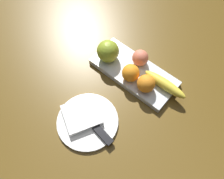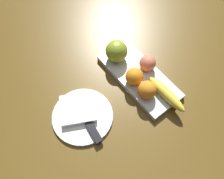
# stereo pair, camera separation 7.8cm
# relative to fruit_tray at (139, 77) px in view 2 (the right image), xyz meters

# --- Properties ---
(ground_plane) EXTENTS (2.40, 2.40, 0.00)m
(ground_plane) POSITION_rel_fruit_tray_xyz_m (0.01, 0.03, -0.01)
(ground_plane) COLOR brown
(fruit_tray) EXTENTS (0.33, 0.14, 0.02)m
(fruit_tray) POSITION_rel_fruit_tray_xyz_m (0.00, 0.00, 0.00)
(fruit_tray) COLOR silver
(fruit_tray) RESTS_ON ground_plane
(apple) EXTENTS (0.08, 0.08, 0.08)m
(apple) POSITION_rel_fruit_tray_xyz_m (0.11, 0.02, 0.05)
(apple) COLOR #8DA32A
(apple) RESTS_ON fruit_tray
(banana) EXTENTS (0.17, 0.04, 0.04)m
(banana) POSITION_rel_fruit_tray_xyz_m (-0.12, -0.01, 0.03)
(banana) COLOR yellow
(banana) RESTS_ON fruit_tray
(orange_near_apple) EXTENTS (0.06, 0.06, 0.06)m
(orange_near_apple) POSITION_rel_fruit_tray_xyz_m (-0.01, 0.03, 0.04)
(orange_near_apple) COLOR orange
(orange_near_apple) RESTS_ON fruit_tray
(orange_near_banana) EXTENTS (0.06, 0.06, 0.06)m
(orange_near_banana) POSITION_rel_fruit_tray_xyz_m (-0.07, 0.04, 0.04)
(orange_near_banana) COLOR orange
(orange_near_banana) RESTS_ON fruit_tray
(peach) EXTENTS (0.06, 0.06, 0.06)m
(peach) POSITION_rel_fruit_tray_xyz_m (0.00, -0.04, 0.04)
(peach) COLOR #DC7155
(peach) RESTS_ON fruit_tray
(dinner_plate) EXTENTS (0.21, 0.21, 0.01)m
(dinner_plate) POSITION_rel_fruit_tray_xyz_m (0.00, 0.25, -0.01)
(dinner_plate) COLOR white
(dinner_plate) RESTS_ON ground_plane
(folded_napkin) EXTENTS (0.15, 0.15, 0.02)m
(folded_napkin) POSITION_rel_fruit_tray_xyz_m (0.03, 0.25, 0.01)
(folded_napkin) COLOR white
(folded_napkin) RESTS_ON dinner_plate
(knife) EXTENTS (0.18, 0.05, 0.01)m
(knife) POSITION_rel_fruit_tray_xyz_m (-0.05, 0.25, 0.00)
(knife) COLOR silver
(knife) RESTS_ON dinner_plate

